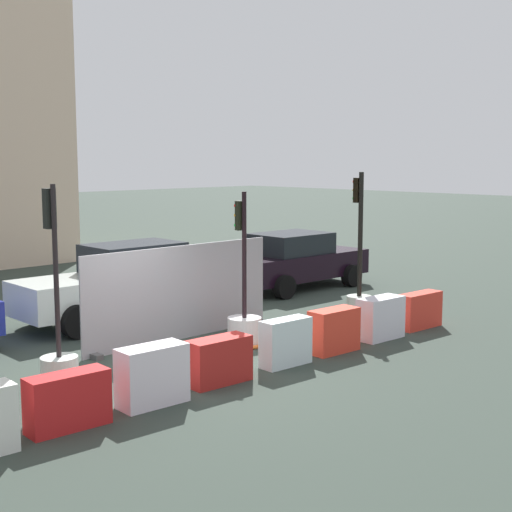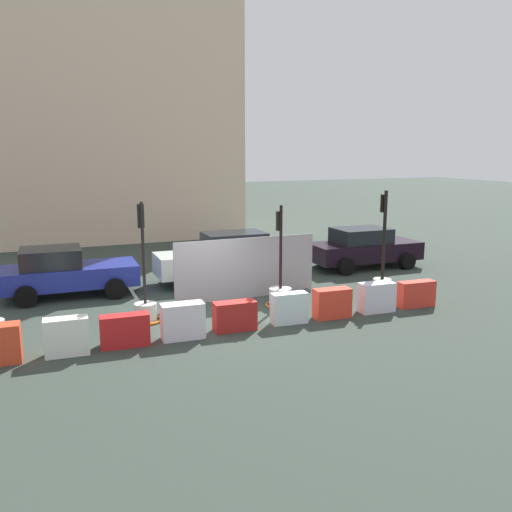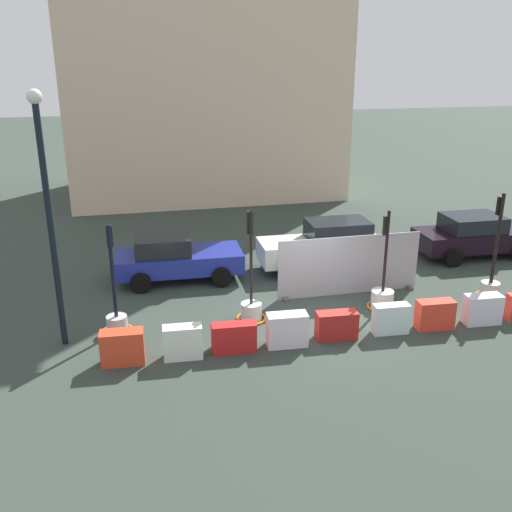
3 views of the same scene
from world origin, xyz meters
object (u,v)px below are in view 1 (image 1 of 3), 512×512
(construction_barrier_2, at_px, (68,401))
(construction_barrier_7, at_px, (380,318))
(construction_barrier_6, at_px, (334,331))
(construction_barrier_8, at_px, (420,310))
(car_black_sedan, at_px, (294,260))
(car_white_van, at_px, (117,283))
(construction_barrier_3, at_px, (152,375))
(traffic_light_1, at_px, (59,357))
(construction_barrier_5, at_px, (286,342))
(traffic_light_3, at_px, (359,292))
(construction_barrier_4, at_px, (219,361))
(traffic_light_2, at_px, (244,324))

(construction_barrier_2, distance_m, construction_barrier_7, 7.26)
(construction_barrier_6, distance_m, construction_barrier_8, 2.91)
(car_black_sedan, relative_size, car_white_van, 1.02)
(construction_barrier_8, distance_m, car_white_van, 6.84)
(construction_barrier_2, relative_size, construction_barrier_3, 1.08)
(construction_barrier_7, xyz_separation_m, car_white_van, (-2.94, 5.23, 0.45))
(construction_barrier_7, bearing_deg, construction_barrier_8, -0.67)
(traffic_light_1, bearing_deg, car_black_sedan, 20.57)
(construction_barrier_3, relative_size, construction_barrier_5, 1.08)
(traffic_light_1, relative_size, construction_barrier_8, 2.82)
(traffic_light_3, xyz_separation_m, construction_barrier_7, (-1.34, -1.60, -0.16))
(traffic_light_3, height_order, construction_barrier_6, traffic_light_3)
(construction_barrier_2, xyz_separation_m, construction_barrier_5, (4.43, 0.05, 0.03))
(construction_barrier_2, height_order, construction_barrier_5, construction_barrier_5)
(construction_barrier_4, bearing_deg, car_white_van, 74.26)
(construction_barrier_8, bearing_deg, traffic_light_2, 156.40)
(construction_barrier_6, height_order, construction_barrier_7, construction_barrier_7)
(traffic_light_1, relative_size, traffic_light_3, 0.98)
(traffic_light_3, relative_size, car_white_van, 0.77)
(car_black_sedan, bearing_deg, construction_barrier_4, -145.13)
(traffic_light_1, xyz_separation_m, traffic_light_3, (7.75, -0.12, 0.08))
(traffic_light_2, relative_size, construction_barrier_7, 2.87)
(car_black_sedan, xyz_separation_m, car_white_van, (-6.02, -0.05, 0.08))
(construction_barrier_4, xyz_separation_m, car_black_sedan, (7.47, 5.21, 0.42))
(construction_barrier_4, distance_m, car_black_sedan, 9.12)
(construction_barrier_3, relative_size, construction_barrier_8, 0.93)
(traffic_light_2, height_order, construction_barrier_3, traffic_light_2)
(car_black_sedan, bearing_deg, traffic_light_3, -115.27)
(construction_barrier_2, distance_m, construction_barrier_4, 2.86)
(construction_barrier_8, bearing_deg, construction_barrier_4, 179.17)
(construction_barrier_2, bearing_deg, construction_barrier_4, 1.86)
(traffic_light_2, xyz_separation_m, construction_barrier_7, (2.34, -1.63, 0.02))
(traffic_light_2, bearing_deg, construction_barrier_5, -107.00)
(construction_barrier_7, bearing_deg, construction_barrier_4, 179.12)
(construction_barrier_5, height_order, construction_barrier_6, construction_barrier_5)
(construction_barrier_7, bearing_deg, construction_barrier_2, -179.80)
(traffic_light_2, distance_m, construction_barrier_4, 2.58)
(construction_barrier_3, distance_m, car_white_van, 6.01)
(construction_barrier_2, xyz_separation_m, construction_barrier_4, (2.86, 0.09, -0.01))
(construction_barrier_6, bearing_deg, construction_barrier_7, -0.07)
(construction_barrier_2, bearing_deg, construction_barrier_6, 0.27)
(construction_barrier_6, height_order, car_black_sedan, car_black_sedan)
(construction_barrier_4, bearing_deg, construction_barrier_7, -0.88)
(traffic_light_1, distance_m, traffic_light_2, 4.07)
(construction_barrier_2, height_order, car_black_sedan, car_black_sedan)
(construction_barrier_8, bearing_deg, traffic_light_1, 167.51)
(construction_barrier_4, height_order, construction_barrier_8, construction_barrier_8)
(traffic_light_3, height_order, car_black_sedan, traffic_light_3)
(car_black_sedan, bearing_deg, construction_barrier_3, -149.20)
(traffic_light_3, bearing_deg, traffic_light_2, 179.55)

